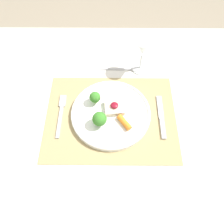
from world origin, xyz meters
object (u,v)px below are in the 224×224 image
Objects in this scene: knife at (162,119)px; wine_glass_near at (143,49)px; spoon at (130,69)px; fork at (61,112)px; dinner_plate at (111,113)px.

wine_glass_near is (-0.07, 0.25, 0.11)m from knife.
knife is at bearing -66.37° from spoon.
spoon reaches higher than fork.
spoon is 1.06× the size of wine_glass_near.
dinner_plate is 1.62× the size of knife.
dinner_plate is 0.24m from spoon.
knife is 0.27m from spoon.
knife is 1.15× the size of wine_glass_near.
fork is 0.40m from wine_glass_near.
fork is 0.35m from spoon.
fork is at bearing -140.55° from spoon.
knife is 1.09× the size of spoon.
fork is at bearing -144.32° from wine_glass_near.
dinner_plate is at bearing 0.19° from fork.
dinner_plate is 0.19m from knife.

